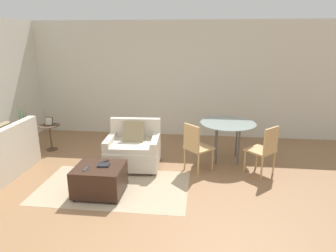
{
  "coord_description": "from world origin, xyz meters",
  "views": [
    {
      "loc": [
        1.07,
        -3.7,
        2.35
      ],
      "look_at": [
        0.45,
        1.68,
        0.75
      ],
      "focal_mm": 32.0,
      "sensor_mm": 36.0,
      "label": 1
    }
  ],
  "objects_px": {
    "side_table": "(50,133)",
    "dining_chair_near_right": "(265,147)",
    "tv_remote_secondary": "(104,162)",
    "potted_plant": "(26,139)",
    "book_stack": "(103,165)",
    "ottoman": "(100,179)",
    "armchair": "(133,149)",
    "dining_chair_near_left": "(195,145)",
    "picture_frame": "(49,121)",
    "tv_remote_primary": "(86,169)",
    "dining_table": "(228,127)"
  },
  "relations": [
    {
      "from": "tv_remote_secondary",
      "to": "side_table",
      "type": "xyz_separation_m",
      "value": [
        -1.72,
        1.55,
        -0.07
      ]
    },
    {
      "from": "ottoman",
      "to": "potted_plant",
      "type": "xyz_separation_m",
      "value": [
        -2.2,
        1.63,
        0.0
      ]
    },
    {
      "from": "dining_chair_near_right",
      "to": "side_table",
      "type": "bearing_deg",
      "value": 170.3
    },
    {
      "from": "tv_remote_secondary",
      "to": "dining_table",
      "type": "height_order",
      "value": "dining_table"
    },
    {
      "from": "tv_remote_secondary",
      "to": "picture_frame",
      "type": "xyz_separation_m",
      "value": [
        -1.72,
        1.55,
        0.18
      ]
    },
    {
      "from": "potted_plant",
      "to": "tv_remote_secondary",
      "type": "bearing_deg",
      "value": -33.03
    },
    {
      "from": "tv_remote_secondary",
      "to": "potted_plant",
      "type": "relative_size",
      "value": 0.14
    },
    {
      "from": "dining_table",
      "to": "dining_chair_near_left",
      "type": "height_order",
      "value": "dining_chair_near_left"
    },
    {
      "from": "tv_remote_primary",
      "to": "potted_plant",
      "type": "xyz_separation_m",
      "value": [
        -2.04,
        1.75,
        -0.21
      ]
    },
    {
      "from": "ottoman",
      "to": "tv_remote_primary",
      "type": "relative_size",
      "value": 4.66
    },
    {
      "from": "potted_plant",
      "to": "book_stack",
      "type": "bearing_deg",
      "value": -35.21
    },
    {
      "from": "tv_remote_secondary",
      "to": "dining_table",
      "type": "bearing_deg",
      "value": 34.92
    },
    {
      "from": "book_stack",
      "to": "tv_remote_secondary",
      "type": "xyz_separation_m",
      "value": [
        -0.03,
        0.15,
        -0.01
      ]
    },
    {
      "from": "dining_table",
      "to": "picture_frame",
      "type": "bearing_deg",
      "value": 177.87
    },
    {
      "from": "armchair",
      "to": "picture_frame",
      "type": "distance_m",
      "value": 2.1
    },
    {
      "from": "picture_frame",
      "to": "dining_table",
      "type": "xyz_separation_m",
      "value": [
        3.74,
        -0.14,
        0.03
      ]
    },
    {
      "from": "tv_remote_secondary",
      "to": "side_table",
      "type": "distance_m",
      "value": 2.32
    },
    {
      "from": "side_table",
      "to": "dining_chair_near_left",
      "type": "xyz_separation_m",
      "value": [
        3.14,
        -0.74,
        0.13
      ]
    },
    {
      "from": "book_stack",
      "to": "dining_chair_near_left",
      "type": "bearing_deg",
      "value": 34.53
    },
    {
      "from": "armchair",
      "to": "side_table",
      "type": "relative_size",
      "value": 1.81
    },
    {
      "from": "potted_plant",
      "to": "dining_chair_near_left",
      "type": "distance_m",
      "value": 3.72
    },
    {
      "from": "dining_table",
      "to": "dining_chair_near_left",
      "type": "distance_m",
      "value": 0.87
    },
    {
      "from": "book_stack",
      "to": "dining_chair_near_right",
      "type": "bearing_deg",
      "value": 20.18
    },
    {
      "from": "ottoman",
      "to": "book_stack",
      "type": "relative_size",
      "value": 3.76
    },
    {
      "from": "book_stack",
      "to": "tv_remote_secondary",
      "type": "bearing_deg",
      "value": 102.3
    },
    {
      "from": "tv_remote_secondary",
      "to": "potted_plant",
      "type": "bearing_deg",
      "value": 146.97
    },
    {
      "from": "side_table",
      "to": "tv_remote_secondary",
      "type": "bearing_deg",
      "value": -42.02
    },
    {
      "from": "dining_chair_near_left",
      "to": "dining_chair_near_right",
      "type": "height_order",
      "value": "same"
    },
    {
      "from": "picture_frame",
      "to": "dining_chair_near_right",
      "type": "distance_m",
      "value": 4.41
    },
    {
      "from": "potted_plant",
      "to": "dining_chair_near_right",
      "type": "bearing_deg",
      "value": -7.55
    },
    {
      "from": "armchair",
      "to": "ottoman",
      "type": "distance_m",
      "value": 1.13
    },
    {
      "from": "potted_plant",
      "to": "dining_table",
      "type": "distance_m",
      "value": 4.28
    },
    {
      "from": "armchair",
      "to": "dining_chair_near_left",
      "type": "distance_m",
      "value": 1.18
    },
    {
      "from": "tv_remote_secondary",
      "to": "book_stack",
      "type": "bearing_deg",
      "value": -77.7
    },
    {
      "from": "book_stack",
      "to": "picture_frame",
      "type": "height_order",
      "value": "picture_frame"
    },
    {
      "from": "ottoman",
      "to": "tv_remote_secondary",
      "type": "relative_size",
      "value": 5.17
    },
    {
      "from": "side_table",
      "to": "dining_chair_near_right",
      "type": "bearing_deg",
      "value": -9.7
    },
    {
      "from": "dining_table",
      "to": "potted_plant",
      "type": "bearing_deg",
      "value": 179.47
    },
    {
      "from": "side_table",
      "to": "dining_chair_near_right",
      "type": "xyz_separation_m",
      "value": [
        4.35,
        -0.74,
        0.13
      ]
    },
    {
      "from": "book_stack",
      "to": "dining_table",
      "type": "height_order",
      "value": "dining_table"
    },
    {
      "from": "potted_plant",
      "to": "side_table",
      "type": "distance_m",
      "value": 0.54
    },
    {
      "from": "side_table",
      "to": "picture_frame",
      "type": "relative_size",
      "value": 3.03
    },
    {
      "from": "tv_remote_primary",
      "to": "potted_plant",
      "type": "height_order",
      "value": "potted_plant"
    },
    {
      "from": "armchair",
      "to": "dining_chair_near_right",
      "type": "xyz_separation_m",
      "value": [
        2.37,
        -0.1,
        0.17
      ]
    },
    {
      "from": "book_stack",
      "to": "picture_frame",
      "type": "bearing_deg",
      "value": 135.93
    },
    {
      "from": "side_table",
      "to": "dining_table",
      "type": "relative_size",
      "value": 0.52
    },
    {
      "from": "armchair",
      "to": "dining_chair_near_right",
      "type": "relative_size",
      "value": 1.12
    },
    {
      "from": "tv_remote_primary",
      "to": "dining_table",
      "type": "relative_size",
      "value": 0.15
    },
    {
      "from": "book_stack",
      "to": "side_table",
      "type": "xyz_separation_m",
      "value": [
        -1.75,
        1.7,
        -0.08
      ]
    },
    {
      "from": "ottoman",
      "to": "picture_frame",
      "type": "height_order",
      "value": "picture_frame"
    }
  ]
}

